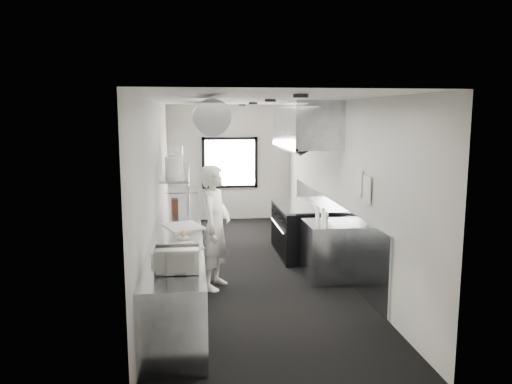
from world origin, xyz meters
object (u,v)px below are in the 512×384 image
object	(u,v)px
squeeze_bottle_c	(327,218)
squeeze_bottle_d	(323,214)
far_work_table	(183,208)
squeeze_bottle_b	(326,219)
exhaust_hood	(305,125)
knife_block	(175,205)
range	(300,230)
plate_stack_c	(177,161)
small_plate	(183,237)
bottle_station	(326,251)
prep_counter	(179,253)
plate_stack_b	(176,163)
cutting_board	(184,226)
squeeze_bottle_e	(317,213)
deli_tub_a	(157,257)
deli_tub_b	(162,257)
pass_shelf	(177,172)
plate_stack_d	(176,156)
squeeze_bottle_a	(326,221)
plate_stack_a	(173,167)
microwave	(177,260)
line_cook	(215,227)

from	to	relation	value
squeeze_bottle_c	squeeze_bottle_d	distance (m)	0.22
far_work_table	squeeze_bottle_b	xyz separation A→B (m)	(2.25, -4.04, 0.54)
squeeze_bottle_b	exhaust_hood	bearing A→B (deg)	90.12
exhaust_hood	knife_block	bearing A→B (deg)	-175.18
range	plate_stack_c	distance (m)	2.60
exhaust_hood	small_plate	size ratio (longest dim) A/B	12.81
exhaust_hood	bottle_station	world-z (taller)	exhaust_hood
prep_counter	plate_stack_b	xyz separation A→B (m)	(-0.05, 1.15, 1.28)
cutting_board	squeeze_bottle_e	size ratio (longest dim) A/B	3.39
bottle_station	deli_tub_a	world-z (taller)	deli_tub_a
small_plate	cutting_board	distance (m)	0.66
deli_tub_b	small_plate	xyz separation A→B (m)	(0.23, 1.04, -0.04)
far_work_table	pass_shelf	bearing A→B (deg)	-91.07
far_work_table	knife_block	size ratio (longest dim) A/B	5.14
plate_stack_b	plate_stack_d	size ratio (longest dim) A/B	0.81
small_plate	squeeze_bottle_d	distance (m)	2.37
squeeze_bottle_a	bottle_station	bearing A→B (deg)	71.85
deli_tub_b	squeeze_bottle_e	world-z (taller)	squeeze_bottle_e
range	far_work_table	world-z (taller)	range
plate_stack_c	prep_counter	bearing A→B (deg)	-88.25
plate_stack_a	plate_stack_c	world-z (taller)	plate_stack_a
bottle_station	knife_block	distance (m)	2.73
deli_tub_a	squeeze_bottle_b	bearing A→B (deg)	33.17
small_plate	knife_block	world-z (taller)	knife_block
exhaust_hood	pass_shelf	distance (m)	2.46
microwave	squeeze_bottle_e	distance (m)	3.31
squeeze_bottle_b	plate_stack_a	bearing A→B (deg)	157.86
prep_counter	deli_tub_a	size ratio (longest dim) A/B	40.21
range	squeeze_bottle_c	world-z (taller)	squeeze_bottle_c
deli_tub_a	squeeze_bottle_a	xyz separation A→B (m)	(2.40, 1.46, 0.04)
exhaust_hood	range	size ratio (longest dim) A/B	1.38
knife_block	plate_stack_c	bearing A→B (deg)	79.14
microwave	prep_counter	bearing A→B (deg)	92.53
bottle_station	deli_tub_a	size ratio (longest dim) A/B	6.03
exhaust_hood	plate_stack_d	world-z (taller)	exhaust_hood
far_work_table	squeeze_bottle_c	world-z (taller)	squeeze_bottle_c
deli_tub_b	squeeze_bottle_b	bearing A→B (deg)	33.24
cutting_board	squeeze_bottle_c	bearing A→B (deg)	-0.34
deli_tub_a	squeeze_bottle_c	bearing A→B (deg)	34.64
exhaust_hood	prep_counter	xyz separation A→B (m)	(-2.25, -1.20, -1.94)
plate_stack_a	squeeze_bottle_b	xyz separation A→B (m)	(2.33, -0.95, -0.74)
exhaust_hood	squeeze_bottle_b	distance (m)	2.08
prep_counter	plate_stack_a	distance (m)	1.41
bottle_station	squeeze_bottle_c	distance (m)	0.53
small_plate	cutting_board	world-z (taller)	cutting_board
prep_counter	plate_stack_d	distance (m)	2.58
bottle_station	squeeze_bottle_e	size ratio (longest dim) A/B	4.60
range	deli_tub_b	bearing A→B (deg)	-126.87
plate_stack_d	line_cook	bearing A→B (deg)	-76.53
line_cook	plate_stack_a	xyz separation A→B (m)	(-0.63, 0.99, 0.80)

